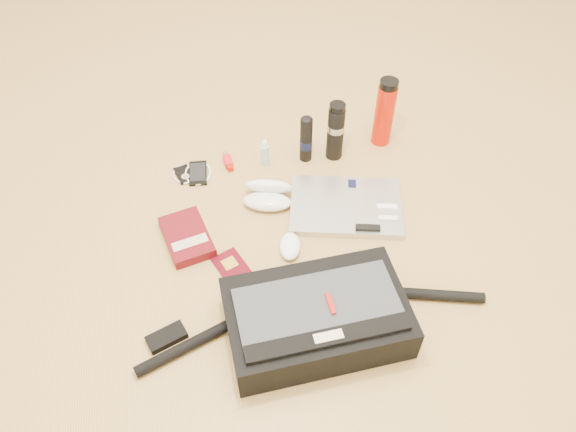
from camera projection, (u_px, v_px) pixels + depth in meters
The scene contains 14 objects.
ground at pixel (302, 257), 1.78m from camera, with size 4.00×4.00×0.00m, color tan.
messenger_bag at pixel (316, 318), 1.56m from camera, with size 1.03×0.33×0.14m.
laptop at pixel (346, 206), 1.91m from camera, with size 0.43×0.34×0.04m.
book at pixel (187, 237), 1.82m from camera, with size 0.18×0.23×0.04m.
passport at pixel (231, 266), 1.76m from camera, with size 0.13×0.14×0.01m.
mouse at pixel (290, 246), 1.79m from camera, with size 0.09×0.12×0.04m.
sunglasses_case at pixel (268, 194), 1.92m from camera, with size 0.20×0.18×0.10m.
ipod at pixel (184, 174), 2.03m from camera, with size 0.09×0.10×0.01m.
phone at pixel (198, 173), 2.03m from camera, with size 0.10×0.13×0.01m.
inhaler at pixel (228, 161), 2.06m from camera, with size 0.03×0.10×0.03m.
spray_bottle at pixel (265, 154), 2.03m from camera, with size 0.04×0.04×0.11m.
aerosol_can at pixel (306, 139), 2.02m from camera, with size 0.06×0.06×0.19m.
thermos_black at pixel (336, 131), 2.01m from camera, with size 0.06×0.06×0.24m.
thermos_red at pixel (384, 113), 2.06m from camera, with size 0.09×0.09×0.27m.
Camera 1 is at (-0.25, -1.06, 1.42)m, focal length 35.00 mm.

